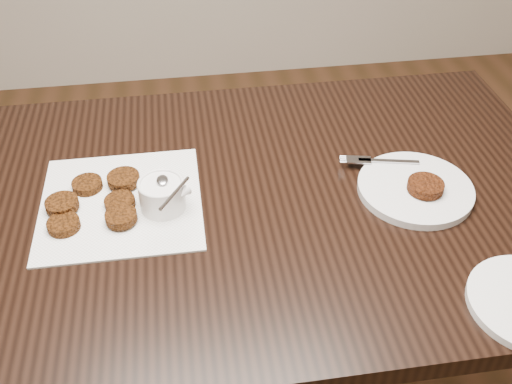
% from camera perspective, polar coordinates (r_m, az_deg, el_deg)
% --- Properties ---
extents(table, '(1.30, 0.84, 0.75)m').
position_cam_1_polar(table, '(1.41, -0.11, -12.00)').
color(table, black).
rests_on(table, floor).
extents(napkin, '(0.31, 0.31, 0.00)m').
position_cam_1_polar(napkin, '(1.15, -13.12, -0.99)').
color(napkin, white).
rests_on(napkin, table).
extents(sauce_ramekin, '(0.13, 0.13, 0.12)m').
position_cam_1_polar(sauce_ramekin, '(1.08, -9.39, 0.99)').
color(sauce_ramekin, white).
rests_on(sauce_ramekin, napkin).
extents(patty_cluster, '(0.25, 0.25, 0.02)m').
position_cam_1_polar(patty_cluster, '(1.15, -15.63, -0.72)').
color(patty_cluster, '#622D0C').
rests_on(patty_cluster, napkin).
extents(plate_with_patty, '(0.27, 0.27, 0.03)m').
position_cam_1_polar(plate_with_patty, '(1.18, 15.44, 0.64)').
color(plate_with_patty, silver).
rests_on(plate_with_patty, table).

